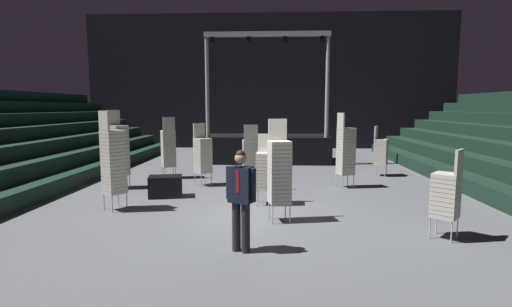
{
  "coord_description": "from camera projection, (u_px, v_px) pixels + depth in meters",
  "views": [
    {
      "loc": [
        0.33,
        -8.36,
        2.47
      ],
      "look_at": [
        -0.09,
        0.46,
        1.4
      ],
      "focal_mm": 26.85,
      "sensor_mm": 36.0,
      "label": 1
    }
  ],
  "objects": [
    {
      "name": "ground_plane",
      "position": [
        259.0,
        220.0,
        8.61
      ],
      "size": [
        22.0,
        30.0,
        0.1
      ],
      "primitive_type": "cube",
      "color": "#515459"
    },
    {
      "name": "chair_stack_front_right",
      "position": [
        381.0,
        151.0,
        13.78
      ],
      "size": [
        0.59,
        0.59,
        1.79
      ],
      "rotation": [
        0.0,
        0.0,
        4.26
      ],
      "color": "#B2B5BA",
      "rests_on": "ground_plane"
    },
    {
      "name": "arena_end_wall",
      "position": [
        269.0,
        82.0,
        23.0
      ],
      "size": [
        22.0,
        0.3,
        8.0
      ],
      "primitive_type": "cube",
      "color": "black",
      "rests_on": "ground_plane"
    },
    {
      "name": "chair_stack_front_left",
      "position": [
        168.0,
        148.0,
        13.31
      ],
      "size": [
        0.59,
        0.59,
        2.14
      ],
      "rotation": [
        0.0,
        0.0,
        0.48
      ],
      "color": "#B2B5BA",
      "rests_on": "ground_plane"
    },
    {
      "name": "chair_stack_rear_left",
      "position": [
        446.0,
        194.0,
        7.15
      ],
      "size": [
        0.62,
        0.62,
        1.71
      ],
      "rotation": [
        0.0,
        0.0,
        0.88
      ],
      "color": "#B2B5BA",
      "rests_on": "ground_plane"
    },
    {
      "name": "stage_riser",
      "position": [
        267.0,
        146.0,
        17.51
      ],
      "size": [
        5.6,
        2.54,
        5.61
      ],
      "color": "black",
      "rests_on": "ground_plane"
    },
    {
      "name": "chair_stack_rear_right",
      "position": [
        346.0,
        150.0,
        11.75
      ],
      "size": [
        0.55,
        0.55,
        2.31
      ],
      "rotation": [
        0.0,
        0.0,
        5.03
      ],
      "color": "#B2B5BA",
      "rests_on": "ground_plane"
    },
    {
      "name": "chair_stack_mid_left",
      "position": [
        203.0,
        155.0,
        12.09
      ],
      "size": [
        0.62,
        0.62,
        1.96
      ],
      "rotation": [
        0.0,
        0.0,
        3.89
      ],
      "color": "#B2B5BA",
      "rests_on": "ground_plane"
    },
    {
      "name": "chair_stack_aisle_left",
      "position": [
        250.0,
        157.0,
        11.44
      ],
      "size": [
        0.5,
        0.5,
        1.96
      ],
      "rotation": [
        0.0,
        0.0,
        0.16
      ],
      "color": "#B2B5BA",
      "rests_on": "ground_plane"
    },
    {
      "name": "chair_stack_aisle_right",
      "position": [
        119.0,
        149.0,
        11.63
      ],
      "size": [
        0.61,
        0.61,
        2.39
      ],
      "rotation": [
        0.0,
        0.0,
        4.15
      ],
      "color": "#B2B5BA",
      "rests_on": "ground_plane"
    },
    {
      "name": "chair_stack_mid_right",
      "position": [
        265.0,
        169.0,
        9.7
      ],
      "size": [
        0.46,
        0.46,
        1.79
      ],
      "rotation": [
        0.0,
        0.0,
        3.09
      ],
      "color": "#B2B5BA",
      "rests_on": "ground_plane"
    },
    {
      "name": "man_with_tie",
      "position": [
        241.0,
        195.0,
        6.47
      ],
      "size": [
        0.56,
        0.37,
        1.76
      ],
      "rotation": [
        0.0,
        0.0,
        2.73
      ],
      "color": "black",
      "rests_on": "ground_plane"
    },
    {
      "name": "chair_stack_rear_centre",
      "position": [
        279.0,
        171.0,
        8.23
      ],
      "size": [
        0.53,
        0.53,
        2.22
      ],
      "rotation": [
        0.0,
        0.0,
        3.38
      ],
      "color": "#B2B5BA",
      "rests_on": "ground_plane"
    },
    {
      "name": "chair_stack_mid_centre",
      "position": [
        113.0,
        161.0,
        9.13
      ],
      "size": [
        0.62,
        0.62,
        2.39
      ],
      "rotation": [
        0.0,
        0.0,
        5.64
      ],
      "color": "#B2B5BA",
      "rests_on": "ground_plane"
    },
    {
      "name": "equipment_road_case",
      "position": [
        166.0,
        186.0,
        10.59
      ],
      "size": [
        1.01,
        0.78,
        0.58
      ],
      "primitive_type": "cube",
      "rotation": [
        0.0,
        0.0,
        0.22
      ],
      "color": "black",
      "rests_on": "ground_plane"
    }
  ]
}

